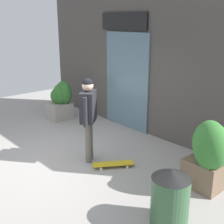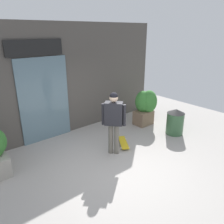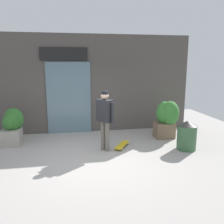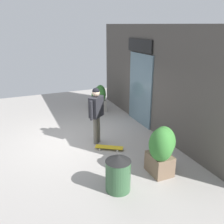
# 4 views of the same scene
# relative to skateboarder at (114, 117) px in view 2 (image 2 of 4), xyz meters

# --- Properties ---
(ground_plane) EXTENTS (12.00, 12.00, 0.00)m
(ground_plane) POSITION_rel_skateboarder_xyz_m (-0.41, -0.59, -1.09)
(ground_plane) COLOR #9E9993
(building_facade) EXTENTS (7.79, 0.31, 3.50)m
(building_facade) POSITION_rel_skateboarder_xyz_m (-0.43, 2.18, 0.65)
(building_facade) COLOR #4C4742
(building_facade) RESTS_ON ground_plane
(skateboarder) EXTENTS (0.50, 0.53, 1.76)m
(skateboarder) POSITION_rel_skateboarder_xyz_m (0.00, 0.00, 0.00)
(skateboarder) COLOR #666056
(skateboarder) RESTS_ON ground_plane
(skateboard) EXTENTS (0.62, 0.81, 0.08)m
(skateboard) POSITION_rel_skateboarder_xyz_m (0.55, 0.18, -1.03)
(skateboard) COLOR gold
(skateboard) RESTS_ON ground_plane
(planter_box_left) EXTENTS (0.76, 0.73, 1.27)m
(planter_box_left) POSITION_rel_skateboarder_xyz_m (2.22, 0.85, -0.37)
(planter_box_left) COLOR brown
(planter_box_left) RESTS_ON ground_plane
(trash_bin) EXTENTS (0.57, 0.57, 0.86)m
(trash_bin) POSITION_rel_skateboarder_xyz_m (2.36, -0.35, -0.66)
(trash_bin) COLOR #335938
(trash_bin) RESTS_ON ground_plane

